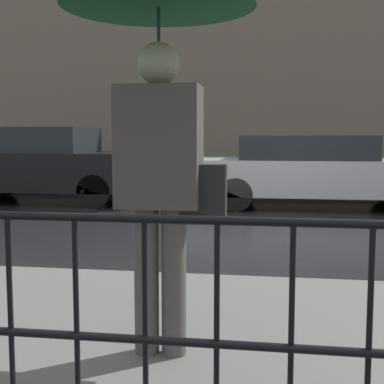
% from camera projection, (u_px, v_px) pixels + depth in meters
% --- Properties ---
extents(ground_plane, '(80.00, 80.00, 0.00)m').
position_uv_depth(ground_plane, '(259.00, 225.00, 8.20)').
color(ground_plane, black).
extents(sidewalk_near, '(28.00, 2.87, 0.12)m').
position_uv_depth(sidewalk_near, '(237.00, 344.00, 3.35)').
color(sidewalk_near, '#60605E').
rests_on(sidewalk_near, ground_plane).
extents(sidewalk_far, '(28.00, 2.14, 0.12)m').
position_uv_depth(sidewalk_far, '(265.00, 191.00, 12.67)').
color(sidewalk_far, '#60605E').
rests_on(sidewalk_far, ground_plane).
extents(lane_marking, '(25.20, 0.12, 0.01)m').
position_uv_depth(lane_marking, '(259.00, 225.00, 8.20)').
color(lane_marking, gold).
rests_on(lane_marking, ground_plane).
extents(building_storefront, '(28.00, 0.30, 5.90)m').
position_uv_depth(building_storefront, '(267.00, 73.00, 13.57)').
color(building_storefront, '#706656').
rests_on(building_storefront, ground_plane).
extents(railing_foreground, '(12.00, 0.04, 0.93)m').
position_uv_depth(railing_foreground, '(217.00, 304.00, 2.12)').
color(railing_foreground, black).
rests_on(railing_foreground, sidewalk_near).
extents(pedestrian, '(1.05, 1.05, 2.16)m').
position_uv_depth(pedestrian, '(160.00, 51.00, 2.88)').
color(pedestrian, '#4C4742').
rests_on(pedestrian, sidewalk_near).
extents(car_black, '(4.34, 1.83, 1.53)m').
position_uv_depth(car_black, '(43.00, 164.00, 11.02)').
color(car_black, black).
rests_on(car_black, ground_plane).
extents(car_silver, '(4.73, 1.86, 1.37)m').
position_uv_depth(car_silver, '(314.00, 170.00, 10.20)').
color(car_silver, '#B2B5BA').
rests_on(car_silver, ground_plane).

